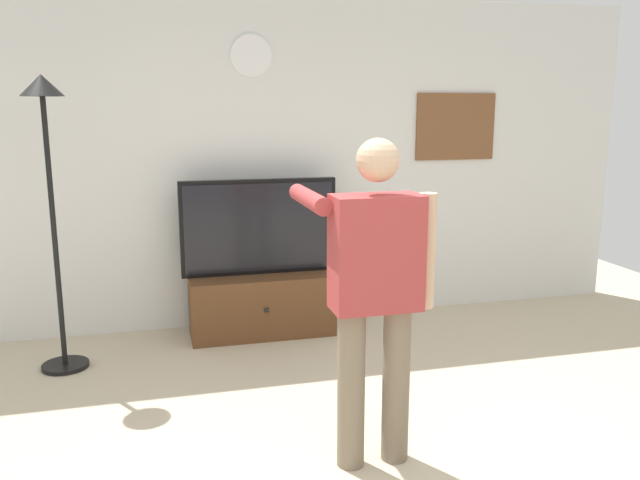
% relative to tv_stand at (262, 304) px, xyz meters
% --- Properties ---
extents(back_wall, '(6.40, 0.10, 2.70)m').
position_rel_tv_stand_xyz_m(back_wall, '(0.18, 0.35, 1.10)').
color(back_wall, silver).
rests_on(back_wall, ground_plane).
extents(tv_stand, '(1.14, 0.49, 0.49)m').
position_rel_tv_stand_xyz_m(tv_stand, '(0.00, 0.00, 0.00)').
color(tv_stand, brown).
rests_on(tv_stand, ground_plane).
extents(television, '(1.24, 0.07, 0.76)m').
position_rel_tv_stand_xyz_m(television, '(-0.00, 0.05, 0.63)').
color(television, black).
rests_on(television, tv_stand).
extents(wall_clock, '(0.33, 0.03, 0.33)m').
position_rel_tv_stand_xyz_m(wall_clock, '(-0.00, 0.29, 1.96)').
color(wall_clock, white).
extents(framed_picture, '(0.74, 0.04, 0.58)m').
position_rel_tv_stand_xyz_m(framed_picture, '(1.79, 0.30, 1.39)').
color(framed_picture, brown).
extents(floor_lamp, '(0.32, 0.32, 2.02)m').
position_rel_tv_stand_xyz_m(floor_lamp, '(-1.47, -0.36, 1.20)').
color(floor_lamp, black).
rests_on(floor_lamp, ground_plane).
extents(person_standing_nearer_lamp, '(0.62, 0.78, 1.67)m').
position_rel_tv_stand_xyz_m(person_standing_nearer_lamp, '(0.24, -2.05, 0.70)').
color(person_standing_nearer_lamp, '#7A6B56').
rests_on(person_standing_nearer_lamp, ground_plane).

